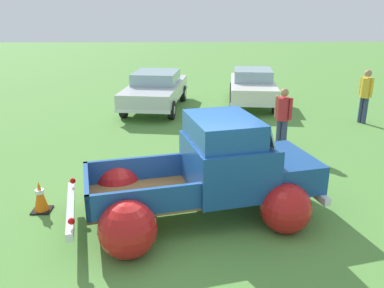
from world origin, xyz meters
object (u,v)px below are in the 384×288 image
at_px(show_car_1, 252,86).
at_px(vintage_pickup_truck, 214,177).
at_px(show_car_0, 156,89).
at_px(spectator_1, 283,115).
at_px(spectator_0, 365,93).
at_px(lane_cone_0, 40,197).

bearing_deg(show_car_1, vintage_pickup_truck, -7.25).
relative_size(vintage_pickup_truck, show_car_0, 1.02).
distance_m(vintage_pickup_truck, spectator_1, 4.28).
xyz_separation_m(spectator_0, spectator_1, (-3.43, -2.60, -0.07)).
bearing_deg(spectator_0, vintage_pickup_truck, -157.84).
height_order(vintage_pickup_truck, spectator_1, vintage_pickup_truck).
relative_size(vintage_pickup_truck, show_car_1, 1.15).
bearing_deg(spectator_0, show_car_1, 114.03).
height_order(show_car_0, show_car_1, same).
distance_m(show_car_1, spectator_0, 4.39).
height_order(show_car_0, lane_cone_0, show_car_0).
distance_m(vintage_pickup_truck, show_car_1, 9.36).
relative_size(show_car_0, spectator_0, 2.63).
relative_size(show_car_0, show_car_1, 1.12).
xyz_separation_m(vintage_pickup_truck, show_car_1, (2.23, 9.10, 0.02)).
distance_m(show_car_1, lane_cone_0, 10.56).
bearing_deg(show_car_0, spectator_0, 80.70).
bearing_deg(spectator_0, show_car_0, 136.69).
bearing_deg(vintage_pickup_truck, spectator_0, 34.41).
relative_size(show_car_1, spectator_0, 2.35).
bearing_deg(lane_cone_0, show_car_1, 57.97).
relative_size(show_car_1, lane_cone_0, 6.83).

